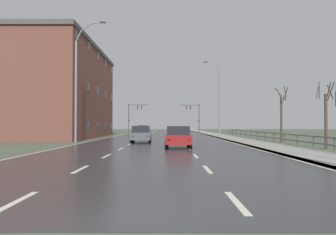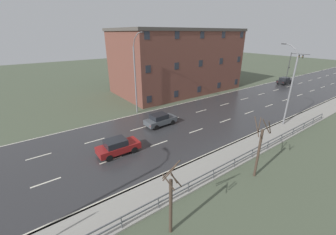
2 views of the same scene
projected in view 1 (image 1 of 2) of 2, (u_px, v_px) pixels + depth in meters
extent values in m
cube|color=#4C5642|center=(164.00, 136.00, 53.25)|extent=(160.00, 160.00, 0.12)
cube|color=#303033|center=(165.00, 134.00, 65.25)|extent=(14.00, 120.00, 0.02)
cube|color=beige|center=(17.00, 202.00, 7.27)|extent=(0.16, 2.20, 0.01)
cube|color=beige|center=(82.00, 169.00, 12.67)|extent=(0.16, 2.20, 0.01)
cube|color=beige|center=(108.00, 156.00, 18.07)|extent=(0.16, 2.20, 0.01)
cube|color=beige|center=(122.00, 149.00, 23.47)|extent=(0.16, 2.20, 0.01)
cube|color=beige|center=(131.00, 144.00, 28.87)|extent=(0.16, 2.20, 0.01)
cube|color=beige|center=(137.00, 141.00, 34.26)|extent=(0.16, 2.20, 0.01)
cube|color=beige|center=(141.00, 139.00, 39.66)|extent=(0.16, 2.20, 0.01)
cube|color=beige|center=(145.00, 137.00, 45.06)|extent=(0.16, 2.20, 0.01)
cube|color=beige|center=(147.00, 136.00, 50.46)|extent=(0.16, 2.20, 0.01)
cube|color=beige|center=(149.00, 135.00, 55.86)|extent=(0.16, 2.20, 0.01)
cube|color=beige|center=(151.00, 134.00, 61.26)|extent=(0.16, 2.20, 0.01)
cube|color=beige|center=(153.00, 133.00, 66.66)|extent=(0.16, 2.20, 0.01)
cube|color=beige|center=(154.00, 133.00, 72.06)|extent=(0.16, 2.20, 0.01)
cube|color=beige|center=(155.00, 132.00, 77.45)|extent=(0.16, 2.20, 0.01)
cube|color=beige|center=(156.00, 132.00, 82.85)|extent=(0.16, 2.20, 0.01)
cube|color=beige|center=(157.00, 131.00, 88.25)|extent=(0.16, 2.20, 0.01)
cube|color=beige|center=(157.00, 131.00, 93.65)|extent=(0.16, 2.20, 0.01)
cube|color=beige|center=(158.00, 131.00, 99.05)|extent=(0.16, 2.20, 0.01)
cube|color=beige|center=(159.00, 130.00, 104.45)|extent=(0.16, 2.20, 0.01)
cube|color=beige|center=(159.00, 130.00, 109.85)|extent=(0.16, 2.20, 0.01)
cube|color=beige|center=(160.00, 130.00, 115.25)|extent=(0.16, 2.20, 0.01)
cube|color=beige|center=(160.00, 130.00, 120.64)|extent=(0.16, 2.20, 0.01)
cube|color=beige|center=(238.00, 202.00, 7.25)|extent=(0.16, 2.20, 0.01)
cube|color=beige|center=(209.00, 169.00, 12.65)|extent=(0.16, 2.20, 0.01)
cube|color=beige|center=(197.00, 156.00, 18.05)|extent=(0.16, 2.20, 0.01)
cube|color=beige|center=(190.00, 149.00, 23.45)|extent=(0.16, 2.20, 0.01)
cube|color=beige|center=(186.00, 144.00, 28.85)|extent=(0.16, 2.20, 0.01)
cube|color=beige|center=(184.00, 141.00, 34.25)|extent=(0.16, 2.20, 0.01)
cube|color=beige|center=(182.00, 139.00, 39.65)|extent=(0.16, 2.20, 0.01)
cube|color=beige|center=(180.00, 137.00, 45.05)|extent=(0.16, 2.20, 0.01)
cube|color=beige|center=(179.00, 136.00, 50.44)|extent=(0.16, 2.20, 0.01)
cube|color=beige|center=(178.00, 135.00, 55.84)|extent=(0.16, 2.20, 0.01)
cube|color=beige|center=(177.00, 134.00, 61.24)|extent=(0.16, 2.20, 0.01)
cube|color=beige|center=(177.00, 133.00, 66.64)|extent=(0.16, 2.20, 0.01)
cube|color=beige|center=(176.00, 133.00, 72.04)|extent=(0.16, 2.20, 0.01)
cube|color=beige|center=(176.00, 132.00, 77.44)|extent=(0.16, 2.20, 0.01)
cube|color=beige|center=(175.00, 132.00, 82.84)|extent=(0.16, 2.20, 0.01)
cube|color=beige|center=(175.00, 131.00, 88.23)|extent=(0.16, 2.20, 0.01)
cube|color=beige|center=(175.00, 131.00, 93.63)|extent=(0.16, 2.20, 0.01)
cube|color=beige|center=(174.00, 131.00, 99.03)|extent=(0.16, 2.20, 0.01)
cube|color=beige|center=(174.00, 130.00, 104.43)|extent=(0.16, 2.20, 0.01)
cube|color=beige|center=(174.00, 130.00, 109.83)|extent=(0.16, 2.20, 0.01)
cube|color=beige|center=(174.00, 130.00, 115.23)|extent=(0.16, 2.20, 0.01)
cube|color=beige|center=(173.00, 130.00, 120.63)|extent=(0.16, 2.20, 0.01)
cube|color=beige|center=(201.00, 133.00, 65.22)|extent=(0.16, 120.00, 0.01)
cube|color=beige|center=(129.00, 133.00, 65.27)|extent=(0.16, 120.00, 0.01)
cube|color=gray|center=(209.00, 133.00, 65.22)|extent=(3.00, 120.00, 0.12)
cube|color=slate|center=(202.00, 133.00, 65.22)|extent=(0.16, 120.00, 0.12)
cube|color=#515459|center=(271.00, 133.00, 30.40)|extent=(0.06, 39.70, 0.08)
cube|color=#515459|center=(271.00, 137.00, 30.39)|extent=(0.06, 39.70, 0.08)
cylinder|color=#515459|center=(336.00, 146.00, 18.48)|extent=(0.07, 0.07, 1.00)
cylinder|color=#515459|center=(315.00, 144.00, 21.13)|extent=(0.07, 0.07, 1.00)
cylinder|color=#515459|center=(299.00, 142.00, 23.77)|extent=(0.07, 0.07, 1.00)
cylinder|color=#515459|center=(286.00, 140.00, 26.42)|extent=(0.07, 0.07, 1.00)
cylinder|color=#515459|center=(275.00, 139.00, 29.07)|extent=(0.07, 0.07, 1.00)
cylinder|color=#515459|center=(266.00, 137.00, 31.71)|extent=(0.07, 0.07, 1.00)
cylinder|color=#515459|center=(259.00, 136.00, 34.36)|extent=(0.07, 0.07, 1.00)
cylinder|color=#515459|center=(252.00, 136.00, 37.00)|extent=(0.07, 0.07, 1.00)
cylinder|color=#515459|center=(247.00, 135.00, 39.65)|extent=(0.07, 0.07, 1.00)
cylinder|color=#515459|center=(242.00, 134.00, 42.30)|extent=(0.07, 0.07, 1.00)
cylinder|color=#515459|center=(238.00, 134.00, 44.94)|extent=(0.07, 0.07, 1.00)
cylinder|color=#515459|center=(234.00, 133.00, 47.59)|extent=(0.07, 0.07, 1.00)
cylinder|color=#515459|center=(231.00, 133.00, 50.23)|extent=(0.07, 0.07, 1.00)
cylinder|color=slate|center=(221.00, 105.00, 44.63)|extent=(0.20, 0.20, 8.51)
cylinder|color=slate|center=(219.00, 69.00, 44.73)|extent=(0.45, 0.11, 0.80)
cylinder|color=slate|center=(215.00, 65.00, 44.75)|extent=(0.75, 0.11, 0.57)
cylinder|color=slate|center=(210.00, 62.00, 44.76)|extent=(0.84, 0.11, 0.25)
cube|color=#333335|center=(206.00, 62.00, 44.76)|extent=(0.56, 0.24, 0.12)
cylinder|color=slate|center=(77.00, 92.00, 31.67)|extent=(0.20, 0.20, 9.37)
cylinder|color=slate|center=(80.00, 36.00, 31.78)|extent=(0.57, 0.11, 1.05)
cylinder|color=slate|center=(87.00, 27.00, 31.80)|extent=(0.97, 0.11, 0.72)
cylinder|color=slate|center=(98.00, 23.00, 31.80)|extent=(1.11, 0.11, 0.30)
cube|color=#333335|center=(104.00, 22.00, 31.80)|extent=(0.56, 0.24, 0.12)
cylinder|color=#38383A|center=(200.00, 118.00, 77.25)|extent=(0.18, 0.18, 6.36)
cylinder|color=#38383A|center=(191.00, 105.00, 77.32)|extent=(4.45, 0.12, 0.12)
cube|color=black|center=(192.00, 108.00, 77.31)|extent=(0.20, 0.28, 0.80)
sphere|color=red|center=(192.00, 106.00, 77.17)|extent=(0.14, 0.14, 0.14)
sphere|color=#2D2D2D|center=(192.00, 108.00, 77.16)|extent=(0.14, 0.14, 0.14)
sphere|color=#2D2D2D|center=(192.00, 109.00, 77.16)|extent=(0.14, 0.14, 0.14)
cube|color=black|center=(188.00, 108.00, 77.32)|extent=(0.20, 0.28, 0.80)
sphere|color=red|center=(188.00, 106.00, 77.17)|extent=(0.14, 0.14, 0.14)
sphere|color=#2D2D2D|center=(188.00, 108.00, 77.17)|extent=(0.14, 0.14, 0.14)
sphere|color=#2D2D2D|center=(188.00, 109.00, 77.16)|extent=(0.14, 0.14, 0.14)
cube|color=black|center=(199.00, 121.00, 77.19)|extent=(0.18, 0.12, 0.32)
cylinder|color=#38383A|center=(130.00, 118.00, 76.80)|extent=(0.18, 0.18, 6.39)
cylinder|color=#38383A|center=(140.00, 105.00, 76.85)|extent=(4.41, 0.12, 0.12)
cube|color=black|center=(139.00, 107.00, 76.84)|extent=(0.20, 0.28, 0.80)
sphere|color=#2D2D2D|center=(139.00, 106.00, 76.70)|extent=(0.14, 0.14, 0.14)
sphere|color=#F2AD19|center=(139.00, 107.00, 76.69)|extent=(0.14, 0.14, 0.14)
sphere|color=#2D2D2D|center=(139.00, 108.00, 76.69)|extent=(0.14, 0.14, 0.14)
cube|color=black|center=(143.00, 107.00, 76.84)|extent=(0.20, 0.28, 0.80)
sphere|color=#2D2D2D|center=(143.00, 106.00, 76.69)|extent=(0.14, 0.14, 0.14)
sphere|color=#F2AD19|center=(143.00, 107.00, 76.69)|extent=(0.14, 0.14, 0.14)
sphere|color=#2D2D2D|center=(143.00, 108.00, 76.68)|extent=(0.14, 0.14, 0.14)
cube|color=black|center=(131.00, 121.00, 76.73)|extent=(0.18, 0.12, 0.32)
cube|color=maroon|center=(179.00, 139.00, 24.58)|extent=(1.80, 4.12, 0.64)
cube|color=black|center=(179.00, 130.00, 24.35)|extent=(1.58, 2.01, 0.60)
cube|color=slate|center=(179.00, 130.00, 25.30)|extent=(1.40, 0.09, 0.51)
cylinder|color=black|center=(190.00, 143.00, 25.84)|extent=(0.23, 0.66, 0.66)
cylinder|color=black|center=(168.00, 143.00, 25.86)|extent=(0.23, 0.66, 0.66)
cylinder|color=black|center=(192.00, 144.00, 23.30)|extent=(0.23, 0.66, 0.66)
cylinder|color=black|center=(168.00, 144.00, 23.32)|extent=(0.23, 0.66, 0.66)
cube|color=red|center=(170.00, 140.00, 22.56)|extent=(0.16, 0.04, 0.14)
cube|color=red|center=(190.00, 140.00, 22.55)|extent=(0.16, 0.04, 0.14)
cube|color=black|center=(144.00, 130.00, 68.20)|extent=(1.84, 4.13, 0.64)
cube|color=black|center=(144.00, 127.00, 67.97)|extent=(1.60, 2.03, 0.60)
cube|color=slate|center=(144.00, 127.00, 68.92)|extent=(1.41, 0.11, 0.51)
cylinder|color=black|center=(148.00, 131.00, 69.45)|extent=(0.23, 0.66, 0.66)
cylinder|color=black|center=(140.00, 131.00, 69.49)|extent=(0.23, 0.66, 0.66)
cylinder|color=black|center=(147.00, 132.00, 66.91)|extent=(0.23, 0.66, 0.66)
cylinder|color=black|center=(139.00, 132.00, 66.94)|extent=(0.23, 0.66, 0.66)
cube|color=red|center=(139.00, 130.00, 66.19)|extent=(0.16, 0.04, 0.14)
cube|color=red|center=(146.00, 130.00, 66.16)|extent=(0.16, 0.04, 0.14)
cube|color=#474C51|center=(142.00, 136.00, 31.75)|extent=(1.90, 4.16, 0.64)
cube|color=black|center=(142.00, 129.00, 31.51)|extent=(1.63, 2.05, 0.60)
cube|color=slate|center=(143.00, 129.00, 32.46)|extent=(1.41, 0.13, 0.51)
cylinder|color=black|center=(151.00, 139.00, 33.04)|extent=(0.24, 0.67, 0.66)
cylinder|color=black|center=(135.00, 139.00, 32.99)|extent=(0.24, 0.67, 0.66)
cylinder|color=black|center=(151.00, 140.00, 30.50)|extent=(0.24, 0.67, 0.66)
cylinder|color=black|center=(133.00, 140.00, 30.45)|extent=(0.24, 0.67, 0.66)
cube|color=red|center=(134.00, 137.00, 29.70)|extent=(0.16, 0.05, 0.14)
cube|color=red|center=(149.00, 137.00, 29.74)|extent=(0.16, 0.05, 0.14)
cube|color=brown|center=(48.00, 94.00, 45.02)|extent=(13.30, 23.89, 11.33)
cube|color=#4C4742|center=(49.00, 49.00, 45.15)|extent=(13.57, 24.37, 0.50)
cube|color=#282D38|center=(77.00, 127.00, 34.16)|extent=(0.04, 0.90, 1.10)
cube|color=#282D38|center=(90.00, 127.00, 39.53)|extent=(0.04, 0.90, 1.10)
cube|color=#282D38|center=(99.00, 127.00, 44.91)|extent=(0.04, 0.90, 1.10)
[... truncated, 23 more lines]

